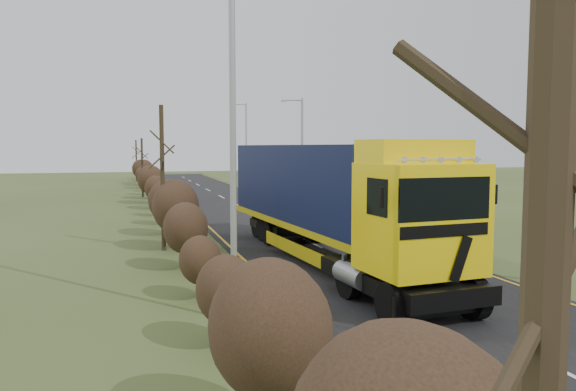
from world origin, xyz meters
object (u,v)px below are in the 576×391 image
at_px(car_red_hatchback, 344,196).
at_px(streetlight_near, 531,111).
at_px(car_blue_sedan, 321,194).
at_px(speed_sign, 352,195).
at_px(lorry, 329,195).

xyz_separation_m(car_red_hatchback, streetlight_near, (-2.97, -23.08, 4.77)).
relative_size(car_blue_sedan, speed_sign, 1.81).
distance_m(car_red_hatchback, car_blue_sedan, 2.60).
relative_size(car_blue_sedan, streetlight_near, 0.42).
bearing_deg(streetlight_near, car_red_hatchback, 82.66).
height_order(car_blue_sedan, speed_sign, speed_sign).
distance_m(car_red_hatchback, speed_sign, 9.84).
relative_size(lorry, car_red_hatchback, 3.93).
bearing_deg(lorry, car_red_hatchback, 61.82).
xyz_separation_m(car_red_hatchback, car_blue_sedan, (-0.91, 2.44, -0.02)).
bearing_deg(lorry, streetlight_near, -43.18).
relative_size(streetlight_near, speed_sign, 4.28).
xyz_separation_m(car_red_hatchback, speed_sign, (-3.24, -9.25, 0.90)).
xyz_separation_m(car_blue_sedan, streetlight_near, (-2.07, -25.52, 4.79)).
bearing_deg(car_red_hatchback, streetlight_near, 100.84).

